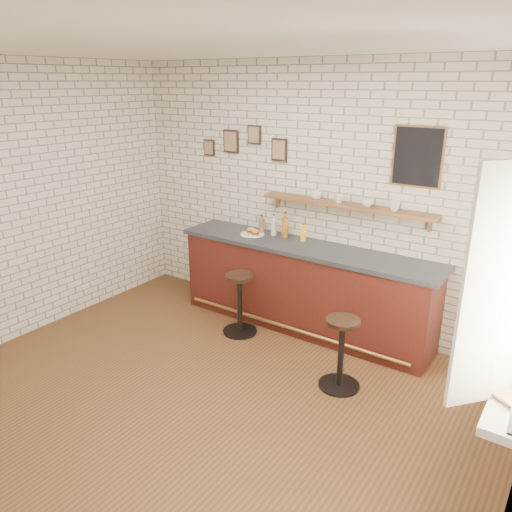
% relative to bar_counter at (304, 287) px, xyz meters
% --- Properties ---
extents(ground, '(5.00, 5.00, 0.00)m').
position_rel_bar_counter_xyz_m(ground, '(-0.03, -1.70, -0.51)').
color(ground, brown).
rests_on(ground, ground).
extents(bar_counter, '(3.10, 0.65, 1.01)m').
position_rel_bar_counter_xyz_m(bar_counter, '(0.00, 0.00, 0.00)').
color(bar_counter, '#481813').
rests_on(bar_counter, ground).
extents(sandwich_plate, '(0.28, 0.28, 0.01)m').
position_rel_bar_counter_xyz_m(sandwich_plate, '(-0.72, 0.01, 0.51)').
color(sandwich_plate, white).
rests_on(sandwich_plate, bar_counter).
extents(ciabatta_sandwich, '(0.21, 0.15, 0.06)m').
position_rel_bar_counter_xyz_m(ciabatta_sandwich, '(-0.71, 0.01, 0.55)').
color(ciabatta_sandwich, tan).
rests_on(ciabatta_sandwich, sandwich_plate).
extents(potato_chips, '(0.25, 0.18, 0.00)m').
position_rel_bar_counter_xyz_m(potato_chips, '(-0.75, 0.00, 0.52)').
color(potato_chips, gold).
rests_on(potato_chips, sandwich_plate).
extents(bitters_bottle_brown, '(0.07, 0.07, 0.23)m').
position_rel_bar_counter_xyz_m(bitters_bottle_brown, '(-0.68, 0.14, 0.60)').
color(bitters_bottle_brown, brown).
rests_on(bitters_bottle_brown, bar_counter).
extents(bitters_bottle_white, '(0.07, 0.07, 0.25)m').
position_rel_bar_counter_xyz_m(bitters_bottle_white, '(-0.51, 0.14, 0.61)').
color(bitters_bottle_white, beige).
rests_on(bitters_bottle_white, bar_counter).
extents(bitters_bottle_amber, '(0.07, 0.07, 0.31)m').
position_rel_bar_counter_xyz_m(bitters_bottle_amber, '(-0.35, 0.14, 0.63)').
color(bitters_bottle_amber, '#A5621A').
rests_on(bitters_bottle_amber, bar_counter).
extents(condiment_bottle_yellow, '(0.07, 0.07, 0.21)m').
position_rel_bar_counter_xyz_m(condiment_bottle_yellow, '(-0.10, 0.14, 0.59)').
color(condiment_bottle_yellow, yellow).
rests_on(condiment_bottle_yellow, bar_counter).
extents(bar_stool_left, '(0.41, 0.41, 0.71)m').
position_rel_bar_counter_xyz_m(bar_stool_left, '(-0.53, -0.53, -0.12)').
color(bar_stool_left, black).
rests_on(bar_stool_left, ground).
extents(bar_stool_right, '(0.39, 0.39, 0.71)m').
position_rel_bar_counter_xyz_m(bar_stool_right, '(0.89, -0.87, -0.13)').
color(bar_stool_right, black).
rests_on(bar_stool_right, ground).
extents(wall_shelf, '(2.00, 0.18, 0.18)m').
position_rel_bar_counter_xyz_m(wall_shelf, '(0.37, 0.20, 0.97)').
color(wall_shelf, brown).
rests_on(wall_shelf, ground).
extents(shelf_cup_a, '(0.17, 0.17, 0.10)m').
position_rel_bar_counter_xyz_m(shelf_cup_a, '(0.01, 0.20, 1.04)').
color(shelf_cup_a, white).
rests_on(shelf_cup_a, wall_shelf).
extents(shelf_cup_b, '(0.13, 0.13, 0.09)m').
position_rel_bar_counter_xyz_m(shelf_cup_b, '(0.29, 0.20, 1.04)').
color(shelf_cup_b, white).
rests_on(shelf_cup_b, wall_shelf).
extents(shelf_cup_c, '(0.15, 0.15, 0.09)m').
position_rel_bar_counter_xyz_m(shelf_cup_c, '(0.61, 0.20, 1.04)').
color(shelf_cup_c, white).
rests_on(shelf_cup_c, wall_shelf).
extents(shelf_cup_d, '(0.15, 0.15, 0.10)m').
position_rel_bar_counter_xyz_m(shelf_cup_d, '(0.91, 0.20, 1.04)').
color(shelf_cup_d, white).
rests_on(shelf_cup_d, wall_shelf).
extents(back_wall_decor, '(2.96, 0.02, 0.56)m').
position_rel_bar_counter_xyz_m(back_wall_decor, '(0.19, 0.28, 1.54)').
color(back_wall_decor, black).
rests_on(back_wall_decor, ground).
extents(book_lower, '(0.22, 0.26, 0.02)m').
position_rel_bar_counter_xyz_m(book_lower, '(2.35, -1.65, 0.43)').
color(book_lower, tan).
rests_on(book_lower, window_sill).
extents(book_upper, '(0.28, 0.30, 0.02)m').
position_rel_bar_counter_xyz_m(book_upper, '(2.35, -1.64, 0.45)').
color(book_upper, tan).
rests_on(book_upper, book_lower).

